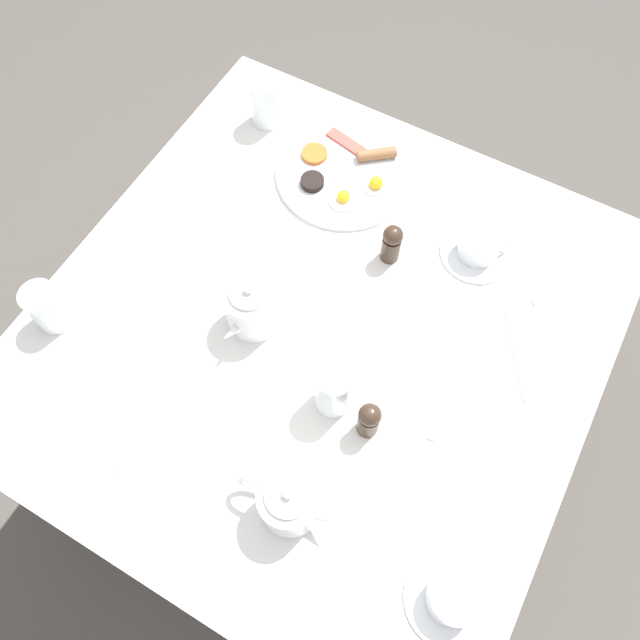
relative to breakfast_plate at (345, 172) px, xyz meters
The scene contains 16 objects.
ground_plane 0.83m from the breakfast_plate, 69.35° to the right, with size 8.00×8.00×0.00m, color #4C4742.
table 0.39m from the breakfast_plate, 69.35° to the right, with size 1.08×1.13×0.72m.
breakfast_plate is the anchor object (origin of this frame).
teapot_near 0.41m from the breakfast_plate, 88.06° to the right, with size 0.10×0.20×0.14m.
teapot_far 0.74m from the breakfast_plate, 69.31° to the right, with size 0.20×0.10×0.14m.
teacup_with_saucer_left 0.35m from the breakfast_plate, ahead, with size 0.15×0.15×0.06m.
teacup_with_saucer_right 0.90m from the breakfast_plate, 50.56° to the right, with size 0.15×0.15×0.06m.
water_glass_tall 0.69m from the breakfast_plate, 118.79° to the right, with size 0.07×0.07×0.11m.
water_glass_short 0.25m from the breakfast_plate, 167.52° to the left, with size 0.07×0.07×0.12m.
wine_glass_spare 0.54m from the breakfast_plate, 64.12° to the right, with size 0.07×0.07×0.13m.
pepper_grinder 0.59m from the breakfast_plate, 57.83° to the right, with size 0.04×0.04×0.10m.
salt_grinder 0.24m from the breakfast_plate, 38.33° to the right, with size 0.04×0.04×0.10m.
fork_by_plate 0.53m from the breakfast_plate, ahead, with size 0.08×0.15×0.00m.
knife_by_plate 0.70m from the breakfast_plate, 90.68° to the right, with size 0.09×0.21×0.00m.
spoon_for_tea 0.57m from the breakfast_plate, 43.49° to the right, with size 0.04×0.15×0.00m.
fork_spare 0.55m from the breakfast_plate, 24.13° to the right, with size 0.11×0.17×0.00m.
Camera 1 is at (0.26, -0.47, 1.85)m, focal length 35.00 mm.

